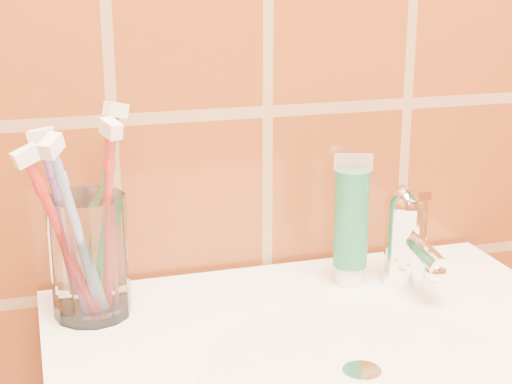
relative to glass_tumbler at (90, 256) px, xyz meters
name	(u,v)px	position (x,y,z in m)	size (l,w,h in m)	color
glass_tumbler	(90,256)	(0.00, 0.00, 0.00)	(0.08, 0.08, 0.13)	white
toothpaste_tube	(351,224)	(0.30, 0.00, 0.01)	(0.04, 0.04, 0.16)	white
faucet	(407,232)	(0.36, -0.02, 0.00)	(0.05, 0.11, 0.12)	white
toothbrush_0	(101,209)	(0.02, 0.02, 0.04)	(0.07, 0.05, 0.23)	#1F7734
toothbrush_1	(106,222)	(0.02, -0.01, 0.04)	(0.04, 0.06, 0.22)	#B12C26
toothbrush_2	(67,228)	(-0.02, 0.00, 0.04)	(0.06, 0.04, 0.21)	#73489B
toothbrush_3	(79,235)	(-0.01, -0.04, 0.04)	(0.07, 0.08, 0.22)	#7B9CDC
toothbrush_4	(64,239)	(-0.03, -0.02, 0.03)	(0.08, 0.05, 0.20)	red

